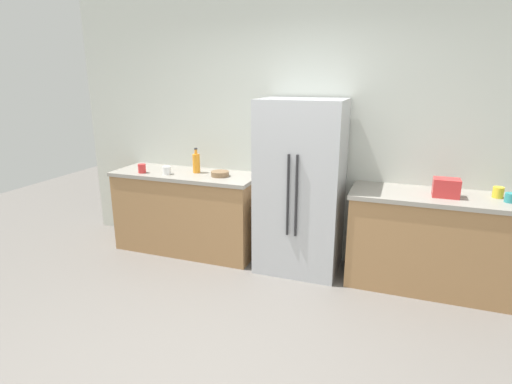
# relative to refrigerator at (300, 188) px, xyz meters

# --- Properties ---
(ground_plane) EXTENTS (10.77, 10.77, 0.00)m
(ground_plane) POSITION_rel_refrigerator_xyz_m (-0.08, -1.66, -0.86)
(ground_plane) COLOR slate
(kitchen_back_panel) EXTENTS (5.38, 0.10, 3.03)m
(kitchen_back_panel) POSITION_rel_refrigerator_xyz_m (-0.08, 0.37, 0.65)
(kitchen_back_panel) COLOR silver
(kitchen_back_panel) RESTS_ON ground_plane
(counter_left) EXTENTS (1.62, 0.61, 0.91)m
(counter_left) POSITION_rel_refrigerator_xyz_m (-1.31, 0.02, -0.41)
(counter_left) COLOR #9E7247
(counter_left) RESTS_ON ground_plane
(counter_right) EXTENTS (1.45, 0.61, 0.91)m
(counter_right) POSITION_rel_refrigerator_xyz_m (1.22, 0.02, -0.41)
(counter_right) COLOR #9E7247
(counter_right) RESTS_ON ground_plane
(refrigerator) EXTENTS (0.82, 0.63, 1.73)m
(refrigerator) POSITION_rel_refrigerator_xyz_m (0.00, 0.00, 0.00)
(refrigerator) COLOR #B7BABF
(refrigerator) RESTS_ON ground_plane
(toaster) EXTENTS (0.22, 0.16, 0.16)m
(toaster) POSITION_rel_refrigerator_xyz_m (1.31, -0.02, 0.12)
(toaster) COLOR red
(toaster) RESTS_ON counter_right
(bottle_a) EXTENTS (0.08, 0.08, 0.27)m
(bottle_a) POSITION_rel_refrigerator_xyz_m (-1.19, 0.07, 0.15)
(bottle_a) COLOR orange
(bottle_a) RESTS_ON counter_left
(cup_a) EXTENTS (0.09, 0.09, 0.10)m
(cup_a) POSITION_rel_refrigerator_xyz_m (1.74, 0.11, 0.09)
(cup_a) COLOR yellow
(cup_a) RESTS_ON counter_right
(cup_b) EXTENTS (0.09, 0.09, 0.08)m
(cup_b) POSITION_rel_refrigerator_xyz_m (1.81, -0.01, 0.08)
(cup_b) COLOR teal
(cup_b) RESTS_ON counter_right
(cup_c) EXTENTS (0.08, 0.08, 0.10)m
(cup_c) POSITION_rel_refrigerator_xyz_m (-1.75, -0.15, 0.09)
(cup_c) COLOR red
(cup_c) RESTS_ON counter_left
(cup_d) EXTENTS (0.09, 0.09, 0.09)m
(cup_d) POSITION_rel_refrigerator_xyz_m (-1.46, -0.11, 0.09)
(cup_d) COLOR white
(cup_d) RESTS_ON counter_left
(bowl_a) EXTENTS (0.19, 0.19, 0.05)m
(bowl_a) POSITION_rel_refrigerator_xyz_m (-0.88, 0.00, 0.07)
(bowl_a) COLOR brown
(bowl_a) RESTS_ON counter_left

